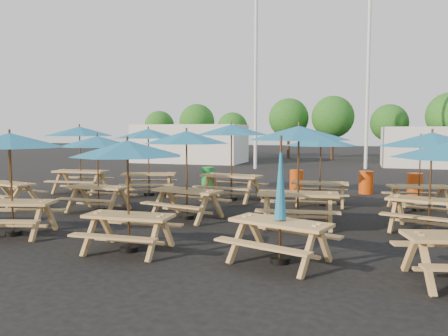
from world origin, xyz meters
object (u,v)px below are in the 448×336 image
(picnic_unit_4, at_px, (97,145))
(picnic_unit_10, at_px, (299,138))
(picnic_unit_8, at_px, (231,133))
(picnic_unit_9, at_px, (280,211))
(waste_bin_1, at_px, (297,181))
(waste_bin_0, at_px, (208,177))
(picnic_unit_7, at_px, (187,141))
(picnic_unit_11, at_px, (321,144))
(waste_bin_2, at_px, (366,182))
(picnic_unit_3, at_px, (10,145))
(picnic_unit_14, at_px, (421,145))
(picnic_unit_2, at_px, (80,134))
(picnic_unit_6, at_px, (127,154))
(picnic_unit_5, at_px, (148,137))
(waste_bin_3, at_px, (415,185))
(picnic_unit_1, at_px, (8,145))
(picnic_unit_13, at_px, (432,144))

(picnic_unit_4, xyz_separation_m, picnic_unit_10, (5.77, -0.18, 0.23))
(picnic_unit_4, bearing_deg, picnic_unit_8, 46.33)
(picnic_unit_9, xyz_separation_m, waste_bin_1, (-1.07, 9.15, -0.50))
(waste_bin_0, bearing_deg, picnic_unit_7, -74.89)
(waste_bin_0, bearing_deg, picnic_unit_11, -32.14)
(picnic_unit_8, height_order, waste_bin_2, picnic_unit_8)
(picnic_unit_3, xyz_separation_m, picnic_unit_14, (8.95, 6.09, -0.09))
(picnic_unit_2, distance_m, picnic_unit_9, 10.95)
(picnic_unit_10, bearing_deg, picnic_unit_7, 173.07)
(picnic_unit_8, relative_size, picnic_unit_14, 1.09)
(picnic_unit_2, xyz_separation_m, picnic_unit_10, (8.64, -3.31, -0.04))
(picnic_unit_3, distance_m, picnic_unit_6, 3.15)
(picnic_unit_4, bearing_deg, picnic_unit_5, 91.89)
(waste_bin_1, bearing_deg, picnic_unit_6, -101.12)
(waste_bin_1, xyz_separation_m, waste_bin_3, (4.17, -0.01, 0.00))
(picnic_unit_4, height_order, picnic_unit_9, picnic_unit_9)
(picnic_unit_11, bearing_deg, picnic_unit_6, -118.71)
(picnic_unit_6, relative_size, picnic_unit_9, 1.00)
(picnic_unit_7, distance_m, waste_bin_0, 6.69)
(picnic_unit_14, bearing_deg, picnic_unit_9, -129.30)
(picnic_unit_1, xyz_separation_m, picnic_unit_13, (11.81, 0.13, 0.11))
(picnic_unit_3, height_order, picnic_unit_7, picnic_unit_7)
(picnic_unit_3, xyz_separation_m, waste_bin_0, (1.29, 9.15, -1.59))
(picnic_unit_1, height_order, picnic_unit_11, picnic_unit_11)
(waste_bin_1, bearing_deg, picnic_unit_10, -81.26)
(picnic_unit_13, bearing_deg, picnic_unit_1, -162.03)
(picnic_unit_9, relative_size, picnic_unit_10, 0.81)
(picnic_unit_2, bearing_deg, picnic_unit_3, -72.37)
(picnic_unit_4, height_order, picnic_unit_10, picnic_unit_10)
(picnic_unit_3, bearing_deg, waste_bin_2, 35.59)
(picnic_unit_11, xyz_separation_m, waste_bin_2, (1.38, 3.14, -1.50))
(picnic_unit_7, height_order, picnic_unit_11, picnic_unit_7)
(picnic_unit_4, bearing_deg, picnic_unit_7, -3.87)
(picnic_unit_1, bearing_deg, picnic_unit_3, -32.20)
(picnic_unit_10, bearing_deg, picnic_unit_3, -161.21)
(waste_bin_0, relative_size, waste_bin_3, 1.00)
(picnic_unit_9, distance_m, waste_bin_3, 9.67)
(picnic_unit_5, relative_size, waste_bin_0, 3.67)
(picnic_unit_5, distance_m, picnic_unit_7, 4.55)
(waste_bin_0, bearing_deg, picnic_unit_3, -98.01)
(picnic_unit_4, height_order, waste_bin_2, picnic_unit_4)
(picnic_unit_1, relative_size, picnic_unit_5, 0.85)
(picnic_unit_1, height_order, picnic_unit_14, picnic_unit_14)
(waste_bin_3, bearing_deg, picnic_unit_13, -92.80)
(picnic_unit_2, xyz_separation_m, waste_bin_0, (4.04, 2.92, -1.78))
(picnic_unit_9, bearing_deg, picnic_unit_7, 152.93)
(picnic_unit_4, height_order, picnic_unit_8, picnic_unit_8)
(picnic_unit_7, height_order, waste_bin_0, picnic_unit_7)
(picnic_unit_8, bearing_deg, picnic_unit_7, -85.04)
(picnic_unit_3, bearing_deg, picnic_unit_8, 47.65)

